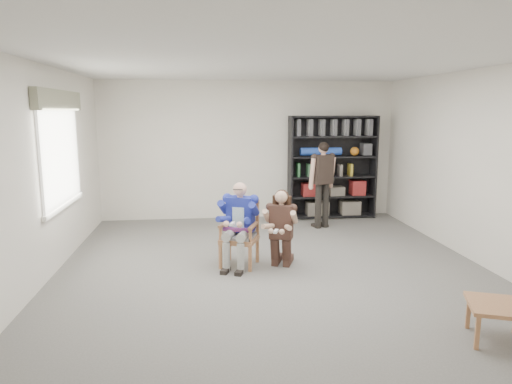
{
  "coord_description": "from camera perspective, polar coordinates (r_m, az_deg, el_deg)",
  "views": [
    {
      "loc": [
        -0.96,
        -5.79,
        2.2
      ],
      "look_at": [
        -0.2,
        0.6,
        1.05
      ],
      "focal_mm": 32.0,
      "sensor_mm": 36.0,
      "label": 1
    }
  ],
  "objects": [
    {
      "name": "armchair",
      "position": [
        6.52,
        -2.11,
        -5.26
      ],
      "size": [
        0.7,
        0.69,
        0.94
      ],
      "primitive_type": null,
      "rotation": [
        0.0,
        0.0,
        -0.37
      ],
      "color": "#A76842",
      "rests_on": "floor"
    },
    {
      "name": "kneeling_woman",
      "position": [
        6.46,
        3.12,
        -4.62
      ],
      "size": [
        0.71,
        0.87,
        1.12
      ],
      "primitive_type": null,
      "rotation": [
        0.0,
        0.0,
        -0.37
      ],
      "color": "#3D2522",
      "rests_on": "floor"
    },
    {
      "name": "room_shell",
      "position": [
        5.92,
        2.61,
        2.36
      ],
      "size": [
        6.0,
        7.0,
        2.8
      ],
      "primitive_type": null,
      "color": "silver",
      "rests_on": "ground"
    },
    {
      "name": "floor",
      "position": [
        6.27,
        2.5,
        -10.43
      ],
      "size": [
        6.0,
        7.0,
        0.01
      ],
      "primitive_type": "cube",
      "color": "#61605B",
      "rests_on": "ground"
    },
    {
      "name": "window_left",
      "position": [
        7.1,
        -23.12,
        4.72
      ],
      "size": [
        0.16,
        2.0,
        1.75
      ],
      "primitive_type": null,
      "color": "silver",
      "rests_on": "room_shell"
    },
    {
      "name": "side_table",
      "position": [
        5.12,
        27.94,
        -14.23
      ],
      "size": [
        0.71,
        0.71,
        0.38
      ],
      "primitive_type": null,
      "rotation": [
        0.0,
        0.0,
        -0.37
      ],
      "color": "#A76842",
      "rests_on": "floor"
    },
    {
      "name": "seated_man",
      "position": [
        6.49,
        -2.12,
        -4.07
      ],
      "size": [
        0.75,
        0.87,
        1.22
      ],
      "primitive_type": null,
      "rotation": [
        0.0,
        0.0,
        -0.37
      ],
      "color": "navy",
      "rests_on": "floor"
    },
    {
      "name": "bookshelf",
      "position": [
        9.52,
        9.51,
        3.05
      ],
      "size": [
        1.8,
        0.38,
        2.1
      ],
      "primitive_type": null,
      "color": "black",
      "rests_on": "floor"
    },
    {
      "name": "standing_man",
      "position": [
        8.66,
        8.31,
        0.83
      ],
      "size": [
        0.57,
        0.43,
        1.63
      ],
      "primitive_type": null,
      "rotation": [
        0.0,
        0.0,
        0.34
      ],
      "color": "black",
      "rests_on": "floor"
    }
  ]
}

